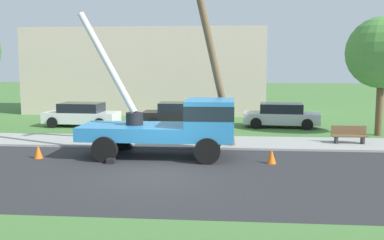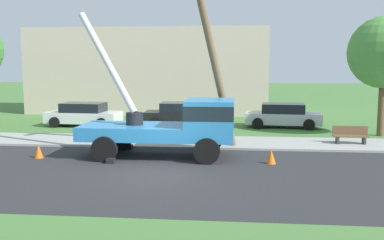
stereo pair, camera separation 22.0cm
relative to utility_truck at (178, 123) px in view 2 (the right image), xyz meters
name	(u,v)px [view 2 (the right image)]	position (x,y,z in m)	size (l,w,h in m)	color
ground_plane	(191,126)	(-0.37, 9.12, -1.41)	(120.00, 120.00, 0.00)	#477538
road_asphalt	(157,174)	(-0.37, -2.88, -1.40)	(80.00, 8.93, 0.01)	#2B2B2D
sidewalk_strip	(179,142)	(-0.37, 3.20, -1.36)	(80.00, 3.22, 0.10)	#9E9E99
utility_truck	(178,123)	(0.00, 0.00, 0.00)	(6.76, 3.20, 5.98)	#2D84C6
leaning_utility_pole	(211,47)	(1.25, 1.45, 3.06)	(2.61, 2.42, 8.71)	brown
traffic_cone_ahead	(271,157)	(3.69, -0.93, -1.13)	(0.36, 0.36, 0.56)	orange
traffic_cone_behind	(39,151)	(-5.57, -0.79, -1.13)	(0.36, 0.36, 0.56)	orange
parked_sedan_white	(84,114)	(-6.85, 8.30, -0.70)	(4.51, 2.21, 1.42)	silver
parked_sedan_black	(181,114)	(-0.98, 9.04, -0.70)	(4.43, 2.07, 1.42)	black
parked_sedan_silver	(283,115)	(5.12, 8.96, -0.70)	(4.54, 2.26, 1.42)	#B7B7BF
park_bench	(350,136)	(7.63, 3.26, -0.95)	(1.60, 0.45, 0.90)	brown
roadside_tree_far	(384,53)	(9.91, 6.32, 2.92)	(3.71, 3.71, 6.21)	brown
lowrise_building_backdrop	(150,71)	(-4.40, 16.93, 1.79)	(18.00, 6.00, 6.40)	beige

